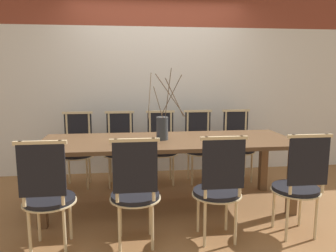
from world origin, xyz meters
TOP-DOWN VIEW (x-y plane):
  - ground_plane at (0.00, 0.00)m, footprint 16.00×16.00m
  - wall_rear at (0.00, 1.37)m, footprint 12.00×0.06m
  - dining_table at (0.00, 0.00)m, footprint 2.74×0.96m
  - chair_near_leftend at (-1.09, -0.83)m, footprint 0.44×0.44m
  - chair_near_left at (-0.38, -0.83)m, footprint 0.44×0.44m
  - chair_near_center at (0.34, -0.83)m, footprint 0.44×0.44m
  - chair_near_right at (1.08, -0.83)m, footprint 0.44×0.44m
  - chair_far_leftend at (-1.10, 0.83)m, footprint 0.44×0.44m
  - chair_far_left at (-0.54, 0.83)m, footprint 0.44×0.44m
  - chair_far_center at (0.01, 0.83)m, footprint 0.44×0.44m
  - chair_far_right at (0.54, 0.83)m, footprint 0.44×0.44m
  - chair_far_rightend at (1.08, 0.83)m, footprint 0.44×0.44m
  - vase_centerpiece at (-0.06, -0.00)m, footprint 0.41×0.46m
  - book_stack at (-0.40, -0.08)m, footprint 0.25×0.21m

SIDE VIEW (x-z plane):
  - ground_plane at x=0.00m, z-range 0.00..0.00m
  - chair_near_leftend at x=-1.09m, z-range 0.02..0.99m
  - chair_near_left at x=-0.38m, z-range 0.02..0.99m
  - chair_near_center at x=0.34m, z-range 0.02..0.99m
  - chair_near_right at x=1.08m, z-range 0.02..0.99m
  - chair_far_leftend at x=-1.10m, z-range 0.02..0.99m
  - chair_far_left at x=-0.54m, z-range 0.02..0.99m
  - chair_far_center at x=0.01m, z-range 0.02..0.99m
  - chair_far_right at x=0.54m, z-range 0.02..0.99m
  - chair_far_rightend at x=1.08m, z-range 0.02..0.99m
  - dining_table at x=0.00m, z-range 0.29..1.05m
  - book_stack at x=-0.40m, z-range 0.76..0.79m
  - vase_centerpiece at x=-0.06m, z-range 0.52..1.29m
  - wall_rear at x=0.00m, z-range 0.00..3.20m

